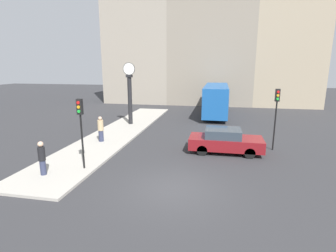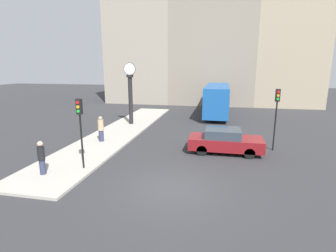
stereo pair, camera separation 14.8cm
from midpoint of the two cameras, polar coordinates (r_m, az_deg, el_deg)
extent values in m
plane|color=#2D2D30|center=(11.63, 1.06, -13.44)|extent=(120.00, 120.00, 0.00)
cube|color=#A39E93|center=(21.44, -10.06, -1.06)|extent=(3.51, 22.12, 0.12)
cube|color=gray|center=(38.91, -6.08, 18.72)|extent=(9.09, 5.00, 18.31)
cube|color=gray|center=(37.19, 9.84, 19.33)|extent=(11.13, 5.00, 18.89)
cube|color=gray|center=(38.12, 25.51, 18.96)|extent=(8.34, 5.00, 19.95)
cube|color=maroon|center=(16.33, 12.65, -3.61)|extent=(4.37, 1.89, 0.69)
cube|color=#2D3842|center=(16.16, 12.14, -1.53)|extent=(2.10, 1.70, 0.52)
cylinder|color=black|center=(17.30, 17.07, -3.97)|extent=(0.62, 0.22, 0.62)
cylinder|color=black|center=(15.71, 17.60, -5.71)|extent=(0.62, 0.22, 0.62)
cylinder|color=black|center=(17.23, 8.06, -3.57)|extent=(0.62, 0.22, 0.62)
cylinder|color=black|center=(15.64, 7.65, -5.28)|extent=(0.62, 0.22, 0.62)
cube|color=#195199|center=(28.41, 10.76, 5.83)|extent=(2.35, 9.46, 2.83)
cube|color=#1E232D|center=(28.38, 10.78, 6.23)|extent=(2.38, 9.27, 0.83)
cylinder|color=black|center=(31.49, 12.66, 3.98)|extent=(0.28, 0.90, 0.90)
cylinder|color=black|center=(31.52, 8.89, 4.15)|extent=(0.28, 0.90, 0.90)
cylinder|color=black|center=(25.71, 12.81, 2.02)|extent=(0.28, 0.90, 0.90)
cylinder|color=black|center=(25.75, 8.20, 2.22)|extent=(0.28, 0.90, 0.90)
cylinder|color=black|center=(13.67, -17.96, -3.26)|extent=(0.09, 0.09, 2.76)
cube|color=black|center=(13.31, -18.48, 4.03)|extent=(0.26, 0.20, 0.76)
cylinder|color=red|center=(13.18, -18.80, 4.84)|extent=(0.15, 0.04, 0.15)
cylinder|color=orange|center=(13.21, -18.74, 3.95)|extent=(0.15, 0.04, 0.15)
cylinder|color=green|center=(13.24, -18.67, 3.05)|extent=(0.15, 0.04, 0.15)
cylinder|color=black|center=(17.47, 22.47, -0.07)|extent=(0.09, 0.09, 3.07)
cube|color=black|center=(17.17, 23.01, 6.17)|extent=(0.26, 0.20, 0.76)
cylinder|color=red|center=(17.03, 23.15, 6.82)|extent=(0.15, 0.04, 0.15)
cylinder|color=orange|center=(17.05, 23.09, 6.13)|extent=(0.15, 0.04, 0.15)
cylinder|color=green|center=(17.08, 23.03, 5.43)|extent=(0.15, 0.04, 0.15)
cylinder|color=black|center=(23.38, -7.96, 5.44)|extent=(0.36, 0.36, 4.10)
cube|color=black|center=(23.20, -8.13, 10.73)|extent=(0.47, 0.47, 0.22)
cylinder|color=black|center=(23.19, -8.18, 12.21)|extent=(1.06, 0.04, 1.06)
cylinder|color=white|center=(23.19, -8.18, 12.21)|extent=(0.98, 0.06, 0.98)
cylinder|color=#2D334C|center=(13.90, -25.37, -8.08)|extent=(0.27, 0.27, 0.71)
cylinder|color=black|center=(13.68, -25.64, -5.38)|extent=(0.32, 0.32, 0.66)
sphere|color=tan|center=(13.55, -25.83, -3.53)|extent=(0.26, 0.26, 0.26)
cylinder|color=#2D334C|center=(18.51, -14.10, -2.05)|extent=(0.33, 0.33, 0.77)
cylinder|color=tan|center=(18.34, -14.22, 0.18)|extent=(0.39, 0.39, 0.72)
sphere|color=tan|center=(18.24, -14.30, 1.66)|extent=(0.25, 0.25, 0.25)
camera|label=1|loc=(0.07, -89.76, 0.06)|focal=28.00mm
camera|label=2|loc=(0.07, 90.24, -0.06)|focal=28.00mm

